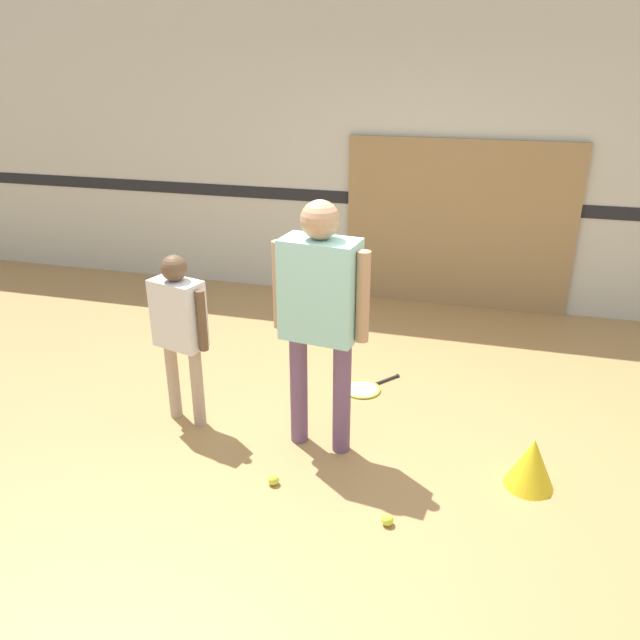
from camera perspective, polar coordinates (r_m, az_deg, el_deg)
The scene contains 10 objects.
ground_plane at distance 4.09m, azimuth 2.83°, elevation -12.01°, with size 16.00×16.00×0.00m, color #A87F4C.
wall_back at distance 6.19m, azimuth 9.15°, elevation 15.88°, with size 16.00×0.07×3.20m.
wall_panel at distance 6.25m, azimuth 12.51°, elevation 8.40°, with size 2.17×0.05×1.64m.
person_instructor at distance 3.69m, azimuth 0.00°, elevation 1.57°, with size 0.61×0.30×1.61m.
person_student_left at distance 4.16m, azimuth -12.75°, elevation -0.23°, with size 0.44×0.27×1.20m.
racket_spare_on_floor at distance 4.78m, azimuth 4.07°, elevation -6.25°, with size 0.44×0.50×0.03m.
tennis_ball_near_instructor at distance 3.82m, azimuth -4.28°, elevation -14.36°, with size 0.07×0.07×0.07m, color #CCE038.
tennis_ball_by_spare_racket at distance 4.75m, azimuth 1.69°, elevation -6.14°, with size 0.07×0.07×0.07m, color #CCE038.
tennis_ball_stray_left at distance 3.56m, azimuth 6.20°, elevation -17.70°, with size 0.07×0.07×0.07m, color #CCE038.
training_cone at distance 3.93m, azimuth 18.78°, elevation -12.27°, with size 0.29×0.29×0.32m.
Camera 1 is at (0.69, -3.27, 2.36)m, focal length 35.00 mm.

